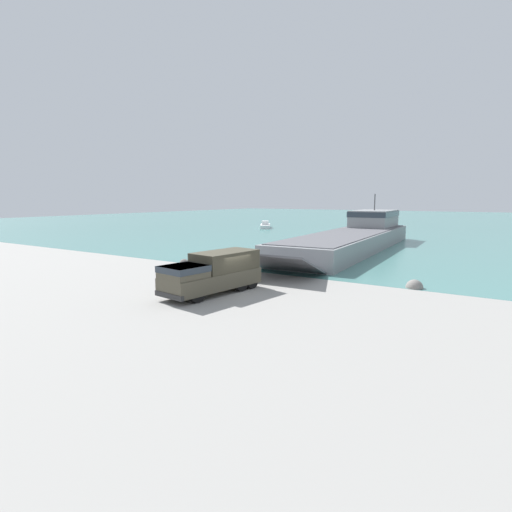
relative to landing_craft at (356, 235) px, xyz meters
name	(u,v)px	position (x,y,z in m)	size (l,w,h in m)	color
ground_plane	(229,291)	(0.61, -28.54, -1.62)	(240.00, 240.00, 0.00)	gray
water_surface	(439,221)	(0.61, 68.68, -1.61)	(240.00, 180.00, 0.01)	#477F7A
landing_craft	(356,235)	(0.00, 0.00, 0.00)	(8.93, 39.81, 6.94)	gray
military_truck	(213,273)	(0.01, -29.56, -0.21)	(3.48, 7.62, 2.72)	#4C4738
soldier_on_ramp	(185,273)	(-3.11, -28.81, -0.67)	(0.45, 0.50, 1.65)	#4C4738
moored_boat_a	(265,225)	(-27.52, 23.19, -1.11)	(5.55, 7.63, 1.53)	white
mooring_bollard	(211,266)	(-5.30, -23.13, -1.19)	(0.36, 0.36, 0.79)	#333338
cargo_crate	(180,290)	(-1.57, -31.10, -1.32)	(0.59, 0.71, 0.59)	#3D4C33
shoreline_rock_a	(200,264)	(-8.48, -20.80, -1.62)	(0.69, 0.69, 0.69)	gray
shoreline_rock_b	(184,264)	(-9.87, -21.58, -1.62)	(0.98, 0.98, 0.98)	#66605B
shoreline_rock_c	(414,288)	(11.15, -20.69, -1.62)	(1.21, 1.21, 1.21)	gray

